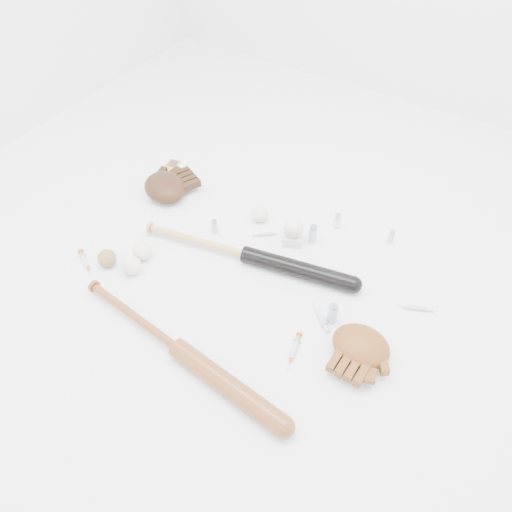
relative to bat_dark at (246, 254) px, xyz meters
The scene contains 21 objects.
bat_dark is the anchor object (origin of this frame).
bat_wood 0.47m from the bat_dark, 85.05° to the right, with size 0.91×0.07×0.07m, color brown, non-canonical shape.
glove_dark 0.53m from the bat_dark, 164.30° to the left, with size 0.25×0.25×0.09m, color #331D0E, non-canonical shape.
glove_tan 0.57m from the bat_dark, 15.41° to the right, with size 0.23×0.23×0.08m, color brown, non-canonical shape.
trading_card 0.71m from the bat_dark, 152.45° to the left, with size 0.06×0.08×0.00m, color gold.
pedestal 0.21m from the bat_dark, 60.37° to the left, with size 0.07×0.07×0.04m, color white.
baseball_on_pedestal 0.22m from the bat_dark, 60.37° to the left, with size 0.08×0.08×0.08m, color white.
baseball_left 0.40m from the bat_dark, 150.20° to the right, with size 0.07×0.07×0.07m, color white.
baseball_upper 0.24m from the bat_dark, 108.24° to the left, with size 0.07×0.07×0.07m, color white.
baseball_mid 0.43m from the bat_dark, 139.99° to the right, with size 0.07×0.07×0.07m, color white.
baseball_aged 0.53m from the bat_dark, 145.57° to the right, with size 0.07×0.07×0.07m, color olive.
syringe_0 0.62m from the bat_dark, 146.47° to the right, with size 0.15×0.03×0.02m, color #ADBCC6, non-canonical shape.
syringe_1 0.39m from the bat_dark, 14.40° to the right, with size 0.15×0.03×0.02m, color #ADBCC6, non-canonical shape.
syringe_2 0.16m from the bat_dark, 90.71° to the left, with size 0.13×0.02×0.02m, color #ADBCC6, non-canonical shape.
syringe_3 0.45m from the bat_dark, 35.99° to the right, with size 0.16×0.03×0.02m, color #ADBCC6, non-canonical shape.
syringe_4 0.65m from the bat_dark, 10.67° to the left, with size 0.15×0.03×0.02m, color #ADBCC6, non-canonical shape.
vial_0 0.42m from the bat_dark, 58.75° to the left, with size 0.03×0.03×0.07m, color silver.
vial_1 0.59m from the bat_dark, 41.59° to the left, with size 0.02×0.02×0.06m, color silver.
vial_2 0.29m from the bat_dark, 53.26° to the left, with size 0.03×0.03×0.08m, color silver.
vial_3 0.42m from the bat_dark, 11.33° to the right, with size 0.04×0.04×0.09m, color silver.
vial_4 0.20m from the bat_dark, 161.88° to the left, with size 0.03×0.03×0.07m, color silver.
Camera 1 is at (0.65, -1.07, 1.43)m, focal length 35.00 mm.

